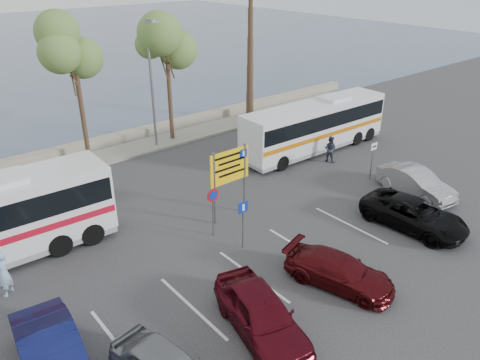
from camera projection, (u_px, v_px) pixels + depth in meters
ground at (258, 254)px, 19.97m from camera, size 120.00×120.00×0.00m
kerb_strip at (112, 155)px, 29.66m from camera, size 44.00×2.40×0.15m
seawall at (98, 143)px, 30.96m from camera, size 48.00×0.80×0.60m
tree_mid at (73, 52)px, 25.95m from camera, size 3.20×3.20×8.00m
tree_right at (167, 49)px, 29.60m from camera, size 3.20×3.20×7.40m
street_lamp_right at (152, 78)px, 29.09m from camera, size 0.45×1.15×8.01m
direction_sign at (230, 172)px, 21.71m from camera, size 2.20×0.12×3.60m
sign_no_stop at (213, 205)px, 20.60m from camera, size 0.60×0.08×2.35m
sign_parking at (243, 218)px, 19.76m from camera, size 0.50×0.07×2.25m
sign_taxi at (373, 156)px, 26.01m from camera, size 0.50×0.07×2.20m
lane_markings at (254, 275)px, 18.61m from camera, size 12.02×4.20×0.01m
coach_bus_right at (315, 128)px, 29.87m from camera, size 10.82×2.61×3.35m
car_blue at (53, 359)px, 13.76m from camera, size 2.16×4.90×1.57m
car_maroon at (339, 271)px, 17.84m from camera, size 2.87×4.60×1.24m
car_red at (261, 314)px, 15.47m from camera, size 2.88×4.88×1.56m
suv_black at (414, 214)px, 21.63m from camera, size 2.56×5.02×1.36m
car_silver_b at (416, 183)px, 24.57m from camera, size 2.13×4.52×1.43m
pedestrian_near at (4, 274)px, 17.19m from camera, size 0.80×0.79×1.86m
pedestrian_far at (330, 149)px, 28.58m from camera, size 0.86×0.96×1.63m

